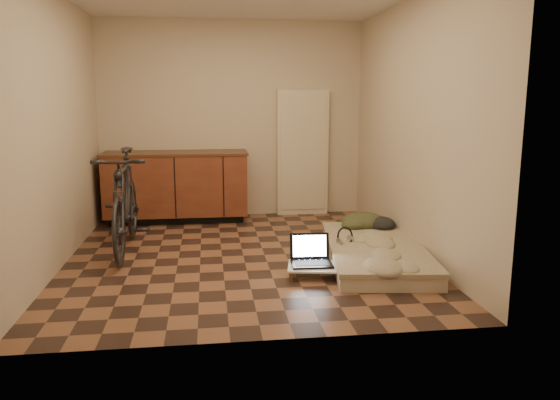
{
  "coord_description": "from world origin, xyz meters",
  "views": [
    {
      "loc": [
        -0.34,
        -5.4,
        1.61
      ],
      "look_at": [
        0.4,
        0.12,
        0.55
      ],
      "focal_mm": 35.0,
      "sensor_mm": 36.0,
      "label": 1
    }
  ],
  "objects": [
    {
      "name": "room_shell",
      "position": [
        0.0,
        0.0,
        1.3
      ],
      "size": [
        3.5,
        4.0,
        2.6
      ],
      "color": "brown",
      "rests_on": "ground"
    },
    {
      "name": "cabinets",
      "position": [
        -0.75,
        1.7,
        0.47
      ],
      "size": [
        1.84,
        0.62,
        0.91
      ],
      "color": "black",
      "rests_on": "ground"
    },
    {
      "name": "futon",
      "position": [
        1.3,
        -0.31,
        0.08
      ],
      "size": [
        1.17,
        2.02,
        0.16
      ],
      "rotation": [
        0.0,
        0.0,
        -0.14
      ],
      "color": "#C1B39A",
      "rests_on": "ground"
    },
    {
      "name": "headphones",
      "position": [
        1.01,
        -0.23,
        0.24
      ],
      "size": [
        0.28,
        0.27,
        0.14
      ],
      "primitive_type": null,
      "rotation": [
        0.0,
        0.0,
        0.43
      ],
      "color": "black",
      "rests_on": "futon"
    },
    {
      "name": "appliance_panel",
      "position": [
        0.95,
        1.94,
        0.85
      ],
      "size": [
        0.7,
        0.1,
        1.7
      ],
      "primitive_type": "cube",
      "color": "beige",
      "rests_on": "ground"
    },
    {
      "name": "bicycle",
      "position": [
        -1.2,
        0.31,
        0.59
      ],
      "size": [
        0.58,
        1.84,
        1.19
      ],
      "primitive_type": "imported",
      "rotation": [
        0.0,
        0.0,
        0.02
      ],
      "color": "black",
      "rests_on": "ground"
    },
    {
      "name": "laptop",
      "position": [
        0.58,
        -0.65,
        0.15
      ],
      "size": [
        0.38,
        0.35,
        0.25
      ],
      "rotation": [
        0.0,
        0.0,
        -0.05
      ],
      "color": "black",
      "rests_on": "lap_desk"
    },
    {
      "name": "clothing_pile",
      "position": [
        1.45,
        0.45,
        0.27
      ],
      "size": [
        0.59,
        0.52,
        0.21
      ],
      "primitive_type": null,
      "rotation": [
        0.0,
        0.0,
        -0.14
      ],
      "color": "#373B22",
      "rests_on": "futon"
    },
    {
      "name": "mouse",
      "position": [
        0.83,
        -0.82,
        0.11
      ],
      "size": [
        0.06,
        0.09,
        0.03
      ],
      "primitive_type": "ellipsoid",
      "rotation": [
        0.0,
        0.0,
        -0.04
      ],
      "color": "silver",
      "rests_on": "lap_desk"
    },
    {
      "name": "lap_desk",
      "position": [
        0.66,
        -0.73,
        0.09
      ],
      "size": [
        0.65,
        0.48,
        0.1
      ],
      "rotation": [
        0.0,
        0.0,
        -0.18
      ],
      "color": "brown",
      "rests_on": "ground"
    }
  ]
}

